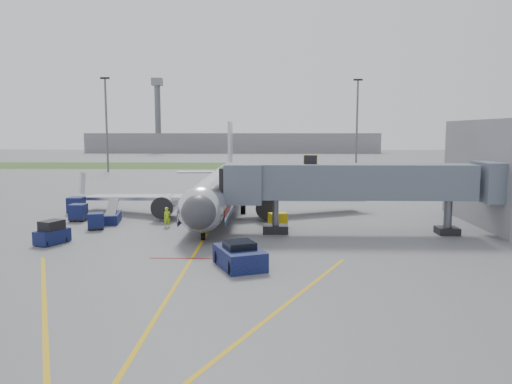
{
  "coord_description": "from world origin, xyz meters",
  "views": [
    {
      "loc": [
        5.48,
        -38.22,
        8.96
      ],
      "look_at": [
        4.19,
        8.59,
        3.2
      ],
      "focal_mm": 35.0,
      "sensor_mm": 36.0,
      "label": 1
    }
  ],
  "objects_px": {
    "ramp_worker": "(167,217)",
    "pushback_tug": "(239,256)",
    "baggage_tug": "(52,233)",
    "airliner": "(219,189)",
    "belt_loader": "(112,217)"
  },
  "relations": [
    {
      "from": "airliner",
      "to": "pushback_tug",
      "type": "relative_size",
      "value": 7.47
    },
    {
      "from": "airliner",
      "to": "baggage_tug",
      "type": "height_order",
      "value": "airliner"
    },
    {
      "from": "belt_loader",
      "to": "pushback_tug",
      "type": "bearing_deg",
      "value": -49.39
    },
    {
      "from": "baggage_tug",
      "to": "belt_loader",
      "type": "height_order",
      "value": "belt_loader"
    },
    {
      "from": "airliner",
      "to": "pushback_tug",
      "type": "xyz_separation_m",
      "value": [
        3.5,
        -21.31,
        -1.93
      ]
    },
    {
      "from": "baggage_tug",
      "to": "pushback_tug",
      "type": "bearing_deg",
      "value": -22.62
    },
    {
      "from": "airliner",
      "to": "belt_loader",
      "type": "distance_m",
      "value": 11.64
    },
    {
      "from": "airliner",
      "to": "pushback_tug",
      "type": "distance_m",
      "value": 21.69
    },
    {
      "from": "ramp_worker",
      "to": "pushback_tug",
      "type": "bearing_deg",
      "value": -89.88
    },
    {
      "from": "airliner",
      "to": "belt_loader",
      "type": "relative_size",
      "value": 7.73
    },
    {
      "from": "airliner",
      "to": "ramp_worker",
      "type": "distance_m",
      "value": 8.9
    },
    {
      "from": "baggage_tug",
      "to": "ramp_worker",
      "type": "height_order",
      "value": "baggage_tug"
    },
    {
      "from": "pushback_tug",
      "to": "ramp_worker",
      "type": "distance_m",
      "value": 15.59
    },
    {
      "from": "airliner",
      "to": "baggage_tug",
      "type": "distance_m",
      "value": 19.14
    },
    {
      "from": "airliner",
      "to": "ramp_worker",
      "type": "bearing_deg",
      "value": -118.06
    }
  ]
}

